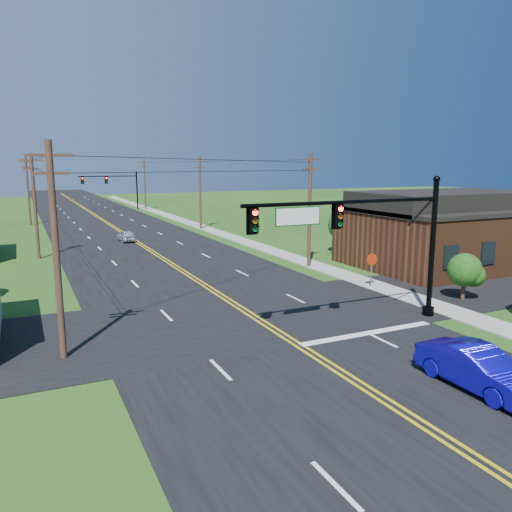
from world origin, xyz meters
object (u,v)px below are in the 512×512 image
blue_car (477,369)px  stop_sign (372,263)px  signal_mast_far (112,184)px  signal_mast_main (364,233)px

blue_car → stop_sign: 15.07m
signal_mast_far → stop_sign: 66.04m
signal_mast_far → blue_car: size_ratio=2.34×
signal_mast_main → stop_sign: bearing=48.5°
signal_mast_far → blue_car: (-0.64, -79.51, -3.77)m
signal_mast_main → stop_sign: size_ratio=4.82×
signal_mast_main → signal_mast_far: same height
blue_car → signal_mast_main: bearing=85.2°
signal_mast_main → stop_sign: 8.88m
signal_mast_main → signal_mast_far: 72.00m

